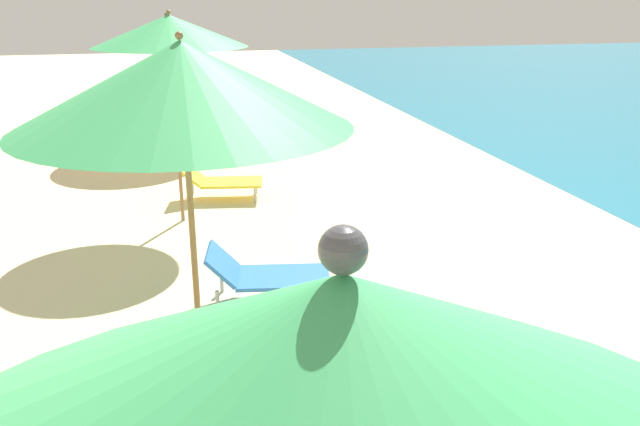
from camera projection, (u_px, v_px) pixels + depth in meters
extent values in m
sphere|color=#4C4C51|center=(343.00, 250.00, 0.76)|extent=(0.06, 0.06, 0.06)
cylinder|color=olive|center=(194.00, 261.00, 5.13)|extent=(0.05, 0.05, 2.13)
cone|color=#3FB266|center=(182.00, 85.00, 4.68)|extent=(2.50, 2.50, 0.63)
sphere|color=olive|center=(179.00, 36.00, 4.57)|extent=(0.06, 0.06, 0.06)
cube|color=blue|center=(283.00, 277.00, 6.75)|extent=(1.05, 0.76, 0.04)
cube|color=blue|center=(222.00, 264.00, 6.66)|extent=(0.41, 0.64, 0.32)
cylinder|color=#B2B2B7|center=(318.00, 279.00, 7.05)|extent=(0.04, 0.04, 0.25)
cylinder|color=#B2B2B7|center=(321.00, 299.00, 6.58)|extent=(0.04, 0.04, 0.25)
cylinder|color=#B2B2B7|center=(222.00, 281.00, 6.99)|extent=(0.04, 0.04, 0.25)
cylinder|color=#B2B2B7|center=(217.00, 302.00, 6.52)|extent=(0.04, 0.04, 0.25)
cube|color=yellow|center=(390.00, 408.00, 4.68)|extent=(1.00, 0.66, 0.04)
cube|color=yellow|center=(302.00, 399.00, 4.53)|extent=(0.39, 0.62, 0.28)
cylinder|color=#B2B2B7|center=(428.00, 398.00, 5.02)|extent=(0.04, 0.04, 0.22)
cylinder|color=#B2B2B7|center=(294.00, 412.00, 4.85)|extent=(0.04, 0.04, 0.22)
cylinder|color=olive|center=(177.00, 137.00, 8.83)|extent=(0.05, 0.05, 2.40)
cone|color=#3FB266|center=(170.00, 31.00, 8.38)|extent=(2.02, 2.02, 0.40)
sphere|color=olive|center=(168.00, 12.00, 8.30)|extent=(0.06, 0.06, 0.06)
cube|color=yellow|center=(232.00, 182.00, 10.12)|extent=(1.02, 0.72, 0.04)
cube|color=yellow|center=(191.00, 174.00, 10.04)|extent=(0.42, 0.62, 0.29)
cylinder|color=#B2B2B7|center=(256.00, 186.00, 10.41)|extent=(0.04, 0.04, 0.24)
cylinder|color=#B2B2B7|center=(255.00, 195.00, 9.97)|extent=(0.04, 0.04, 0.24)
cylinder|color=#B2B2B7|center=(193.00, 187.00, 10.35)|extent=(0.04, 0.04, 0.24)
cylinder|color=#B2B2B7|center=(189.00, 196.00, 9.91)|extent=(0.04, 0.04, 0.24)
cylinder|color=#4C4C51|center=(172.00, 99.00, 13.04)|extent=(0.05, 0.05, 2.05)
cone|color=yellow|center=(167.00, 31.00, 12.62)|extent=(2.54, 2.54, 0.57)
sphere|color=#4C4C51|center=(166.00, 14.00, 12.51)|extent=(0.06, 0.06, 0.06)
cube|color=yellow|center=(232.00, 125.00, 14.69)|extent=(1.22, 0.81, 0.04)
cube|color=yellow|center=(197.00, 119.00, 14.38)|extent=(0.47, 0.73, 0.35)
cylinder|color=#B2B2B7|center=(249.00, 126.00, 15.14)|extent=(0.04, 0.04, 0.20)
cylinder|color=#B2B2B7|center=(255.00, 131.00, 14.62)|extent=(0.04, 0.04, 0.20)
cylinder|color=#B2B2B7|center=(193.00, 130.00, 14.73)|extent=(0.04, 0.04, 0.20)
cylinder|color=#B2B2B7|center=(198.00, 135.00, 14.20)|extent=(0.04, 0.04, 0.20)
cube|color=white|center=(230.00, 145.00, 12.45)|extent=(1.18, 0.77, 0.04)
cube|color=white|center=(191.00, 137.00, 12.17)|extent=(0.40, 0.70, 0.39)
cylinder|color=#B2B2B7|center=(250.00, 148.00, 12.90)|extent=(0.04, 0.04, 0.27)
cylinder|color=#B2B2B7|center=(257.00, 154.00, 12.39)|extent=(0.04, 0.04, 0.27)
cylinder|color=#B2B2B7|center=(186.00, 153.00, 12.52)|extent=(0.04, 0.04, 0.27)
cylinder|color=#B2B2B7|center=(190.00, 159.00, 12.01)|extent=(0.04, 0.04, 0.27)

